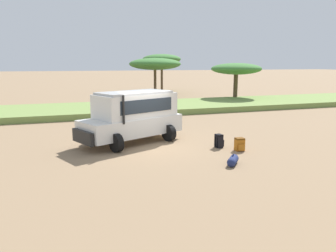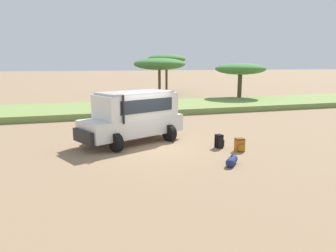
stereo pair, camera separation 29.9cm
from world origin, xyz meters
name	(u,v)px [view 2 (the right image)]	position (x,y,z in m)	size (l,w,h in m)	color
ground_plane	(151,146)	(0.00, 0.00, 0.00)	(320.00, 320.00, 0.00)	#8C7051
grass_bank	(114,109)	(0.00, 11.51, 0.22)	(120.00, 7.00, 0.44)	olive
safari_vehicle	(134,116)	(-0.58, 1.02, 1.29)	(5.38, 3.82, 2.44)	silver
backpack_beside_front_wheel	(240,145)	(3.42, -2.05, 0.28)	(0.41, 0.43, 0.57)	#B26619
backpack_cluster_center	(219,141)	(2.82, -1.27, 0.30)	(0.40, 0.38, 0.61)	black
duffel_bag_low_black_case	(232,161)	(2.13, -3.72, 0.16)	(0.73, 0.81, 0.42)	navy
acacia_tree_far_left	(159,64)	(7.16, 23.27, 3.67)	(6.03, 6.38, 4.38)	brown
acacia_tree_left_mid	(166,59)	(9.84, 29.05, 4.29)	(5.20, 5.16, 4.99)	brown
acacia_tree_centre_back	(240,69)	(12.94, 14.67, 3.19)	(4.89, 5.11, 3.78)	brown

